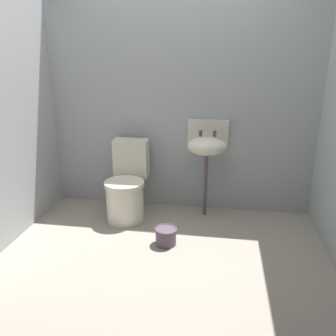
{
  "coord_description": "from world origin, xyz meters",
  "views": [
    {
      "loc": [
        0.44,
        -2.52,
        1.63
      ],
      "look_at": [
        0.0,
        0.26,
        0.7
      ],
      "focal_mm": 36.93,
      "sensor_mm": 36.0,
      "label": 1
    }
  ],
  "objects": [
    {
      "name": "ground_plane",
      "position": [
        0.0,
        0.0,
        -0.04
      ],
      "size": [
        3.19,
        2.48,
        0.08
      ],
      "primitive_type": "cube",
      "color": "gray"
    },
    {
      "name": "wall_back",
      "position": [
        0.0,
        1.09,
        1.08
      ],
      "size": [
        3.19,
        0.1,
        2.16
      ],
      "primitive_type": "cube",
      "color": "#9DA4A6",
      "rests_on": "ground"
    },
    {
      "name": "toilet_near_wall",
      "position": [
        -0.5,
        0.69,
        0.32
      ],
      "size": [
        0.4,
        0.59,
        0.78
      ],
      "rotation": [
        0.0,
        0.0,
        3.14
      ],
      "color": "silver",
      "rests_on": "ground"
    },
    {
      "name": "sink",
      "position": [
        0.3,
        0.88,
        0.75
      ],
      "size": [
        0.42,
        0.35,
        0.99
      ],
      "color": "#554555",
      "rests_on": "ground"
    },
    {
      "name": "bucket",
      "position": [
        -0.01,
        0.19,
        0.08
      ],
      "size": [
        0.2,
        0.2,
        0.16
      ],
      "color": "#554555",
      "rests_on": "ground"
    }
  ]
}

